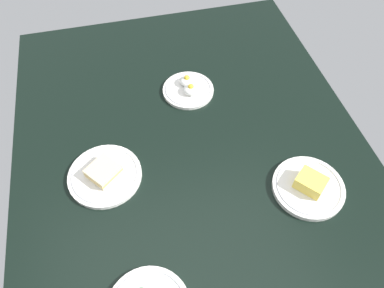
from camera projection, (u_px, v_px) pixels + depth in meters
dining_table at (192, 152)px, 112.30cm from camera, size 140.42×107.44×4.00cm
plate_sandwich at (105, 175)px, 103.53cm from camera, size 21.20×21.20×4.54cm
plate_cheese at (309, 186)px, 101.07cm from camera, size 20.28×20.28×5.40cm
plate_eggs at (188, 89)px, 124.15cm from camera, size 17.58×17.58×4.89cm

